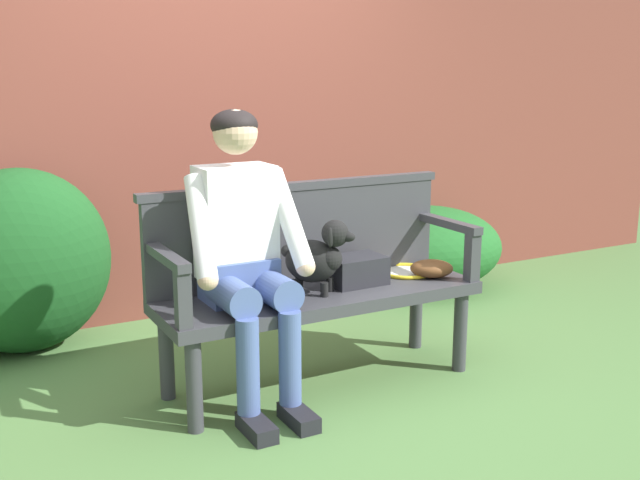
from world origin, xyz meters
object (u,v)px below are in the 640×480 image
object	(u,v)px
baseball_glove	(432,269)
sports_bag	(356,270)
person_seated	(243,246)
tennis_racket	(401,270)
dog_on_bench	(318,256)
garden_bench	(320,304)

from	to	relation	value
baseball_glove	sports_bag	bearing A→B (deg)	-163.00
person_seated	tennis_racket	size ratio (longest dim) A/B	2.41
dog_on_bench	tennis_racket	distance (m)	0.60
baseball_glove	garden_bench	bearing A→B (deg)	-157.33
baseball_glove	sports_bag	xyz separation A→B (m)	(-0.41, 0.08, 0.03)
dog_on_bench	sports_bag	bearing A→B (deg)	11.84
baseball_glove	sports_bag	size ratio (longest dim) A/B	0.79
sports_bag	person_seated	bearing A→B (deg)	-176.65
garden_bench	baseball_glove	size ratio (longest dim) A/B	7.20
garden_bench	tennis_racket	world-z (taller)	tennis_racket
garden_bench	dog_on_bench	xyz separation A→B (m)	(-0.03, -0.03, 0.24)
tennis_racket	baseball_glove	world-z (taller)	baseball_glove
garden_bench	baseball_glove	xyz separation A→B (m)	(0.62, -0.06, 0.11)
person_seated	sports_bag	bearing A→B (deg)	3.35
garden_bench	baseball_glove	world-z (taller)	baseball_glove
person_seated	garden_bench	bearing A→B (deg)	2.07
dog_on_bench	baseball_glove	world-z (taller)	dog_on_bench
garden_bench	baseball_glove	bearing A→B (deg)	-5.24
dog_on_bench	baseball_glove	size ratio (longest dim) A/B	1.63
baseball_glove	tennis_racket	bearing A→B (deg)	145.76
person_seated	baseball_glove	xyz separation A→B (m)	(1.02, -0.04, -0.22)
tennis_racket	sports_bag	world-z (taller)	sports_bag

